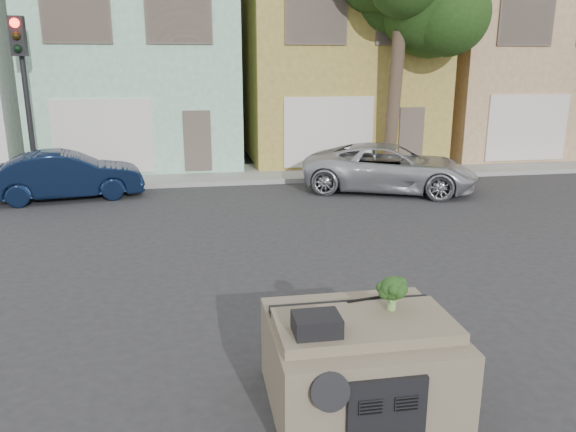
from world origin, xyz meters
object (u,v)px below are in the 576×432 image
object	(u,v)px
navy_sedan	(69,199)
traffic_signal	(27,105)
broccoli	(392,293)
silver_pickup	(388,191)

from	to	relation	value
navy_sedan	traffic_signal	xyz separation A→B (m)	(-1.22, 1.45, 2.55)
traffic_signal	broccoli	size ratio (longest dim) A/B	12.70
navy_sedan	silver_pickup	world-z (taller)	silver_pickup
navy_sedan	traffic_signal	size ratio (longest dim) A/B	0.81
navy_sedan	silver_pickup	xyz separation A→B (m)	(9.38, -0.60, 0.00)
silver_pickup	traffic_signal	size ratio (longest dim) A/B	1.00
silver_pickup	traffic_signal	world-z (taller)	traffic_signal
navy_sedan	broccoli	distance (m)	12.43
navy_sedan	broccoli	size ratio (longest dim) A/B	10.35
navy_sedan	broccoli	xyz separation A→B (m)	(5.65, -10.99, 1.32)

